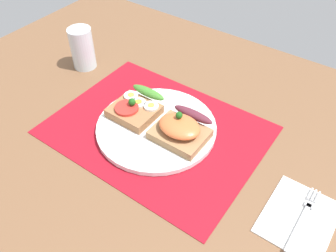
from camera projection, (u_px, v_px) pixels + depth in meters
ground_plane at (157, 135)px, 75.26cm from camera, size 120.00×90.00×3.20cm
placemat at (156, 130)px, 74.05cm from camera, size 43.35×32.73×0.30cm
plate at (156, 127)px, 73.56cm from camera, size 25.21×25.21×1.09cm
sandwich_egg_tomato at (137, 107)px, 75.28cm from camera, size 9.57×10.09×4.14cm
sandwich_salmon at (181, 128)px, 69.65cm from camera, size 10.69×9.94×5.70cm
napkin at (299, 217)px, 58.67cm from camera, size 11.14×13.84×0.60cm
fork at (303, 217)px, 58.24cm from camera, size 1.62×14.22×0.32cm
drinking_glass at (82, 48)px, 87.80cm from camera, size 5.84×5.84×10.54cm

